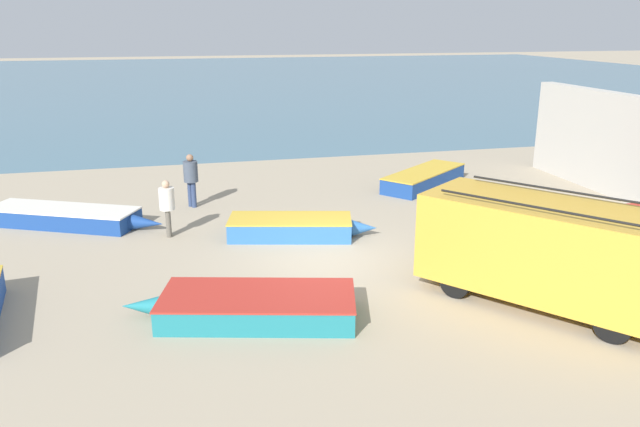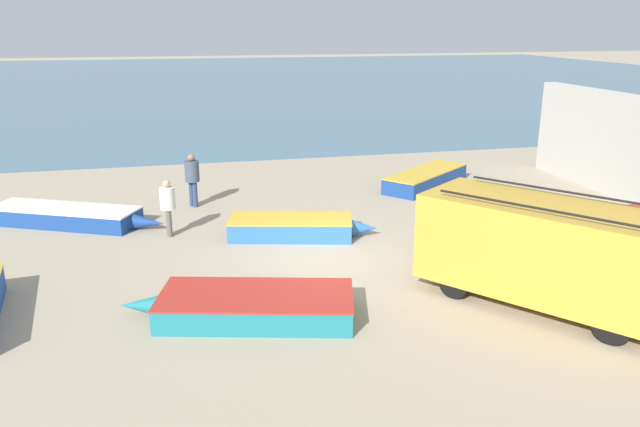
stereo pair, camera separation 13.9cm
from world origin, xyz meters
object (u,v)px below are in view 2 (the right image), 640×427
parked_van (549,251)px  fishing_rowboat_4 (69,216)px  fishing_rowboat_0 (295,227)px  fishing_rowboat_1 (428,178)px  fishing_rowboat_5 (613,223)px  fishing_rowboat_2 (251,306)px  fisherman_0 (192,175)px  fisherman_1 (168,203)px

parked_van → fishing_rowboat_4: parked_van is taller
fishing_rowboat_0 → fishing_rowboat_1: bearing=51.5°
parked_van → fishing_rowboat_4: (-10.44, 8.00, -0.94)m
fishing_rowboat_4 → fishing_rowboat_5: size_ratio=1.24×
fishing_rowboat_1 → fishing_rowboat_5: (2.97, -6.16, 0.01)m
fishing_rowboat_1 → fishing_rowboat_2: bearing=-168.6°
fishing_rowboat_1 → fisherman_0: 8.44m
fishing_rowboat_0 → fisherman_1: fisherman_1 is taller
fishing_rowboat_1 → fisherman_0: (-8.37, -0.78, 0.74)m
fishing_rowboat_1 → fishing_rowboat_4: size_ratio=0.83×
parked_van → fishing_rowboat_2: bearing=-135.0°
fishing_rowboat_0 → fisherman_0: size_ratio=2.43×
fishing_rowboat_0 → fishing_rowboat_4: fishing_rowboat_0 is taller
fisherman_0 → fishing_rowboat_1: bearing=-31.3°
fishing_rowboat_1 → fishing_rowboat_5: 6.84m
fishing_rowboat_5 → fisherman_1: size_ratio=2.64×
fishing_rowboat_4 → fisherman_1: (2.83, -1.69, 0.69)m
fishing_rowboat_2 → fisherman_0: bearing=-70.1°
fishing_rowboat_0 → fishing_rowboat_5: size_ratio=0.99×
parked_van → fishing_rowboat_5: (4.50, 3.70, -0.90)m
fishing_rowboat_0 → fisherman_1: bearing=179.5°
parked_van → fishing_rowboat_4: bearing=-165.0°
parked_van → fisherman_1: parked_van is taller
fishing_rowboat_4 → fishing_rowboat_0: bearing=3.5°
fishing_rowboat_5 → fishing_rowboat_1: bearing=113.6°
parked_van → fisherman_0: 11.36m
fishing_rowboat_1 → fisherman_1: (-9.14, -3.55, 0.67)m
parked_van → fishing_rowboat_2: size_ratio=1.11×
fisherman_1 → fishing_rowboat_0: bearing=-14.7°
fishing_rowboat_5 → fisherman_0: (-11.33, 5.38, 0.73)m
fishing_rowboat_5 → fisherman_1: bearing=165.8°
parked_van → fisherman_0: size_ratio=3.11×
fishing_rowboat_5 → fisherman_1: 12.40m
parked_van → fisherman_0: (-6.83, 9.08, -0.17)m
fishing_rowboat_1 → fisherman_0: size_ratio=2.53×
fishing_rowboat_1 → fishing_rowboat_2: (-7.60, -9.07, -0.03)m
fishing_rowboat_1 → fishing_rowboat_4: bearing=150.2°
fishing_rowboat_2 → fishing_rowboat_4: fishing_rowboat_2 is taller
fisherman_0 → fishing_rowboat_2: bearing=-121.3°
fishing_rowboat_2 → fishing_rowboat_0: bearing=-96.9°
fishing_rowboat_1 → fisherman_0: fisherman_0 is taller
fishing_rowboat_0 → fisherman_1: (-3.37, 0.87, 0.68)m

